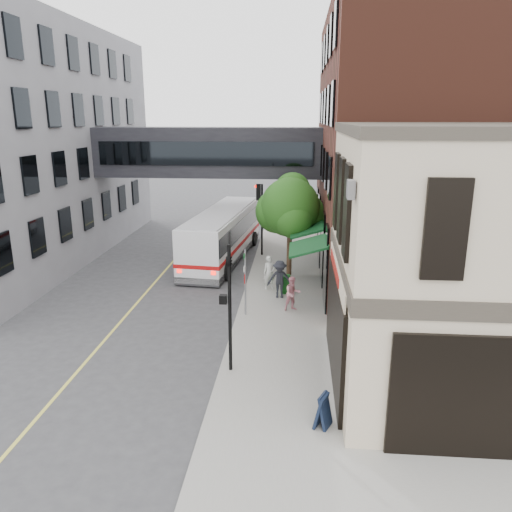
% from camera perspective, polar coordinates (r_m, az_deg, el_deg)
% --- Properties ---
extents(ground, '(120.00, 120.00, 0.00)m').
position_cam_1_polar(ground, '(16.28, -5.32, -16.53)').
color(ground, '#38383A').
rests_on(ground, ground).
extents(sidewalk_main, '(4.00, 60.00, 0.15)m').
position_cam_1_polar(sidewalk_main, '(28.86, 3.41, -1.65)').
color(sidewalk_main, gray).
rests_on(sidewalk_main, ground).
extents(corner_building, '(10.19, 8.12, 8.45)m').
position_cam_1_polar(corner_building, '(17.38, 26.16, -0.80)').
color(corner_building, beige).
rests_on(corner_building, ground).
extents(brick_building, '(13.76, 18.00, 14.00)m').
position_cam_1_polar(brick_building, '(29.53, 19.70, 11.55)').
color(brick_building, '#4A2117').
rests_on(brick_building, ground).
extents(skyway_bridge, '(14.00, 3.18, 3.00)m').
position_cam_1_polar(skyway_bridge, '(32.11, -5.35, 11.77)').
color(skyway_bridge, black).
rests_on(skyway_bridge, ground).
extents(traffic_signal_near, '(0.44, 0.22, 4.60)m').
position_cam_1_polar(traffic_signal_near, '(16.70, -3.14, -4.23)').
color(traffic_signal_near, black).
rests_on(traffic_signal_near, sidewalk_main).
extents(traffic_signal_far, '(0.53, 0.28, 4.50)m').
position_cam_1_polar(traffic_signal_far, '(31.09, 0.44, 5.83)').
color(traffic_signal_far, black).
rests_on(traffic_signal_far, sidewalk_main).
extents(street_sign_pole, '(0.08, 0.75, 3.00)m').
position_cam_1_polar(street_sign_pole, '(21.73, -1.24, -2.36)').
color(street_sign_pole, gray).
rests_on(street_sign_pole, sidewalk_main).
extents(street_tree, '(3.80, 3.20, 5.60)m').
position_cam_1_polar(street_tree, '(27.18, 3.91, 5.59)').
color(street_tree, '#382619').
rests_on(street_tree, sidewalk_main).
extents(lane_marking, '(0.12, 40.00, 0.01)m').
position_cam_1_polar(lane_marking, '(26.21, -12.35, -3.98)').
color(lane_marking, '#D8CC4C').
rests_on(lane_marking, ground).
extents(bus, '(3.66, 11.41, 3.02)m').
position_cam_1_polar(bus, '(31.01, -3.81, 2.67)').
color(bus, white).
rests_on(bus, ground).
extents(pedestrian_a, '(0.73, 0.60, 1.73)m').
position_cam_1_polar(pedestrian_a, '(25.31, 1.54, -1.90)').
color(pedestrian_a, silver).
rests_on(pedestrian_a, sidewalk_main).
extents(pedestrian_b, '(0.94, 0.85, 1.58)m').
position_cam_1_polar(pedestrian_b, '(22.63, 4.20, -4.31)').
color(pedestrian_b, pink).
rests_on(pedestrian_b, sidewalk_main).
extents(pedestrian_c, '(1.21, 0.70, 1.85)m').
position_cam_1_polar(pedestrian_c, '(24.11, 2.72, -2.66)').
color(pedestrian_c, black).
rests_on(pedestrian_c, sidewalk_main).
extents(newspaper_box, '(0.51, 0.47, 0.91)m').
position_cam_1_polar(newspaper_box, '(24.88, 3.38, -3.23)').
color(newspaper_box, '#125318').
rests_on(newspaper_box, sidewalk_main).
extents(sandwich_board, '(0.56, 0.66, 1.00)m').
position_cam_1_polar(sandwich_board, '(14.85, 7.67, -17.13)').
color(sandwich_board, black).
rests_on(sandwich_board, sidewalk_main).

